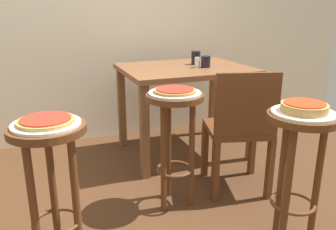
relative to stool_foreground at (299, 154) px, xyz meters
The scene contains 14 objects.
stool_foreground is the anchor object (origin of this frame).
serving_plate_foreground 0.21m from the stool_foreground, 135.00° to the left, with size 0.31×0.31×0.01m, color white.
pizza_foreground 0.24m from the stool_foreground, 153.43° to the left, with size 0.22×0.22×0.05m.
stool_middle 1.20m from the stool_foreground, 166.94° to the left, with size 0.34×0.34×0.73m.
serving_plate_middle 1.22m from the stool_foreground, 166.94° to the left, with size 0.30×0.30×0.01m, color white.
pizza_middle 1.22m from the stool_foreground, 166.94° to the left, with size 0.25×0.25×0.02m.
stool_leftside 0.73m from the stool_foreground, 126.10° to the left, with size 0.34×0.34×0.73m.
serving_plate_leftside 0.76m from the stool_foreground, 126.10° to the left, with size 0.31×0.31×0.01m, color silver.
pizza_leftside 0.76m from the stool_foreground, 126.10° to the left, with size 0.25×0.25×0.02m.
dining_table 1.35m from the stool_foreground, 91.65° to the left, with size 1.01×0.78×0.75m.
cup_near_edge 1.29m from the stool_foreground, 85.12° to the left, with size 0.08×0.08×0.09m, color black.
cup_far_edge 1.45m from the stool_foreground, 86.12° to the left, with size 0.08×0.08×0.11m, color black.
condiment_shaker 1.30m from the stool_foreground, 88.25° to the left, with size 0.04×0.04×0.08m, color white.
wooden_chair 0.59m from the stool_foreground, 86.77° to the left, with size 0.49×0.49×0.85m.
Camera 1 is at (-0.34, -1.65, 1.24)m, focal length 37.66 mm.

